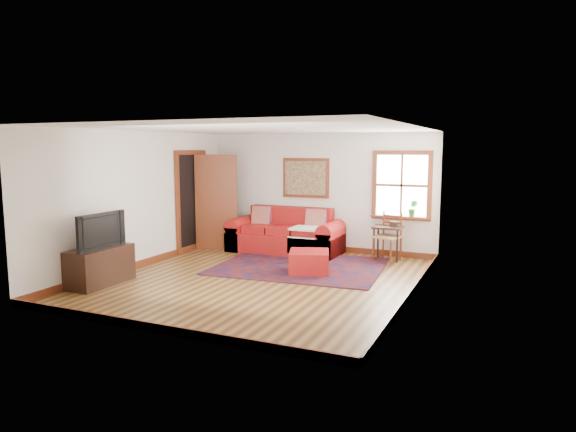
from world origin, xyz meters
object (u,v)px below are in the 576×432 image
at_px(red_ottoman, 309,262).
at_px(media_cabinet, 100,266).
at_px(ladder_back_chair, 389,234).
at_px(red_leather_sofa, 286,237).
at_px(side_table, 388,232).

bearing_deg(red_ottoman, media_cabinet, -163.13).
distance_m(red_ottoman, ladder_back_chair, 1.90).
bearing_deg(media_cabinet, red_leather_sofa, 65.17).
bearing_deg(red_leather_sofa, side_table, 1.67).
bearing_deg(red_leather_sofa, red_ottoman, -53.59).
xyz_separation_m(red_ottoman, ladder_back_chair, (1.05, 1.54, 0.32)).
bearing_deg(ladder_back_chair, side_table, 125.09).
distance_m(red_leather_sofa, media_cabinet, 3.98).
relative_size(side_table, ladder_back_chair, 0.70).
relative_size(red_ottoman, media_cabinet, 0.62).
xyz_separation_m(red_leather_sofa, side_table, (2.15, 0.06, 0.24)).
bearing_deg(media_cabinet, red_ottoman, 36.72).
distance_m(red_ottoman, side_table, 1.92).
bearing_deg(red_ottoman, red_leather_sofa, 106.55).
relative_size(red_ottoman, side_table, 1.02).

